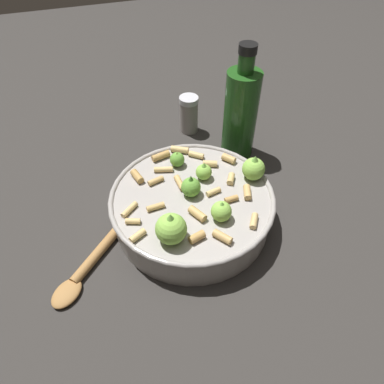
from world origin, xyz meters
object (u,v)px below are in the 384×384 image
object	(u,v)px
pepper_shaker	(189,114)
wooden_spoon	(99,253)
cooking_pan	(193,205)
olive_oil_bottle	(241,113)

from	to	relation	value
pepper_shaker	wooden_spoon	world-z (taller)	pepper_shaker
pepper_shaker	wooden_spoon	size ratio (longest dim) A/B	0.46
cooking_pan	wooden_spoon	world-z (taller)	cooking_pan
pepper_shaker	olive_oil_bottle	world-z (taller)	olive_oil_bottle
pepper_shaker	olive_oil_bottle	xyz separation A→B (m)	(0.11, 0.07, 0.05)
cooking_pan	pepper_shaker	xyz separation A→B (m)	(-0.26, 0.08, 0.01)
cooking_pan	olive_oil_bottle	bearing A→B (deg)	134.92
cooking_pan	pepper_shaker	world-z (taller)	cooking_pan
olive_oil_bottle	wooden_spoon	size ratio (longest dim) A/B	1.24
cooking_pan	wooden_spoon	xyz separation A→B (m)	(0.03, -0.17, -0.03)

